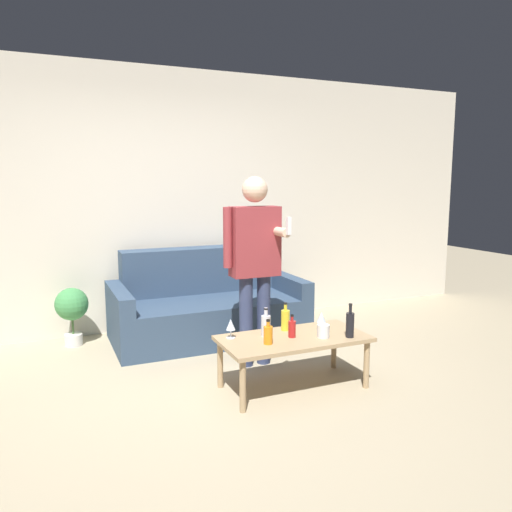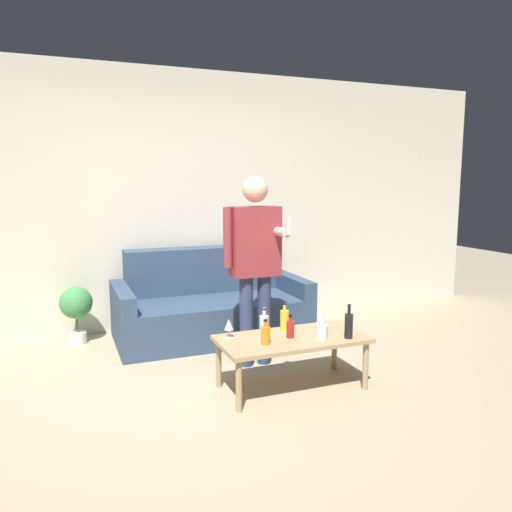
# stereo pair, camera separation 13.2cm
# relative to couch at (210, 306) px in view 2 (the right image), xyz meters

# --- Properties ---
(ground_plane) EXTENTS (16.00, 16.00, 0.00)m
(ground_plane) POSITION_rel_couch_xyz_m (-0.38, -1.60, -0.30)
(ground_plane) COLOR tan
(wall_back) EXTENTS (8.00, 0.06, 2.70)m
(wall_back) POSITION_rel_couch_xyz_m (-0.38, 0.52, 1.05)
(wall_back) COLOR beige
(wall_back) RESTS_ON ground_plane
(couch) EXTENTS (1.86, 0.95, 0.87)m
(couch) POSITION_rel_couch_xyz_m (0.00, 0.00, 0.00)
(couch) COLOR #334760
(couch) RESTS_ON ground_plane
(coffee_table) EXTENTS (1.11, 0.55, 0.40)m
(coffee_table) POSITION_rel_couch_xyz_m (0.20, -1.49, 0.05)
(coffee_table) COLOR tan
(coffee_table) RESTS_ON ground_plane
(bottle_orange) EXTENTS (0.06, 0.06, 0.26)m
(bottle_orange) POSITION_rel_couch_xyz_m (0.58, -1.67, 0.20)
(bottle_orange) COLOR black
(bottle_orange) RESTS_ON coffee_table
(bottle_green) EXTENTS (0.07, 0.07, 0.22)m
(bottle_green) POSITION_rel_couch_xyz_m (0.22, -1.32, 0.18)
(bottle_green) COLOR yellow
(bottle_green) RESTS_ON coffee_table
(bottle_dark) EXTENTS (0.07, 0.07, 0.22)m
(bottle_dark) POSITION_rel_couch_xyz_m (0.02, -1.40, 0.18)
(bottle_dark) COLOR silver
(bottle_dark) RESTS_ON coffee_table
(bottle_yellow) EXTENTS (0.07, 0.07, 0.18)m
(bottle_yellow) POSITION_rel_couch_xyz_m (-0.05, -1.57, 0.17)
(bottle_yellow) COLOR orange
(bottle_yellow) RESTS_ON coffee_table
(bottle_red) EXTENTS (0.06, 0.06, 0.17)m
(bottle_red) POSITION_rel_couch_xyz_m (0.18, -1.50, 0.16)
(bottle_red) COLOR #B21E1E
(bottle_red) RESTS_ON coffee_table
(wine_glass_near) EXTENTS (0.07, 0.07, 0.15)m
(wine_glass_near) POSITION_rel_couch_xyz_m (-0.24, -1.34, 0.19)
(wine_glass_near) COLOR silver
(wine_glass_near) RESTS_ON coffee_table
(wine_glass_far) EXTENTS (0.07, 0.07, 0.15)m
(wine_glass_far) POSITION_rel_couch_xyz_m (0.47, -1.44, 0.19)
(wine_glass_far) COLOR silver
(wine_glass_far) RESTS_ON coffee_table
(cup_on_table) EXTENTS (0.09, 0.09, 0.10)m
(cup_on_table) POSITION_rel_couch_xyz_m (0.39, -1.59, 0.14)
(cup_on_table) COLOR white
(cup_on_table) RESTS_ON coffee_table
(person_standing_front) EXTENTS (0.48, 0.41, 1.59)m
(person_standing_front) POSITION_rel_couch_xyz_m (0.12, -0.93, 0.63)
(person_standing_front) COLOR navy
(person_standing_front) RESTS_ON ground_plane
(potted_plant) EXTENTS (0.31, 0.31, 0.56)m
(potted_plant) POSITION_rel_couch_xyz_m (-1.26, 0.22, 0.07)
(potted_plant) COLOR silver
(potted_plant) RESTS_ON ground_plane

